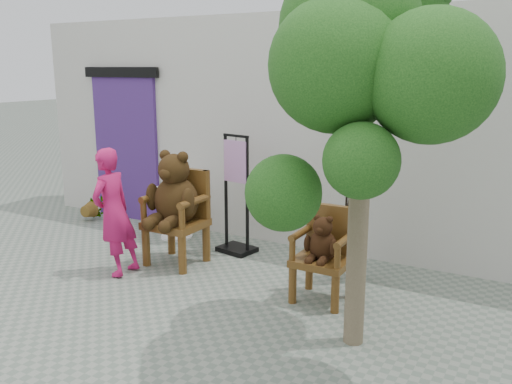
% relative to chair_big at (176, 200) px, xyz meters
% --- Properties ---
extents(ground_plane, '(60.00, 60.00, 0.00)m').
position_rel_chair_big_xyz_m(ground_plane, '(1.10, -1.33, -0.78)').
color(ground_plane, gray).
rests_on(ground_plane, ground).
extents(back_wall, '(9.00, 1.00, 3.00)m').
position_rel_chair_big_xyz_m(back_wall, '(1.10, 1.77, 0.72)').
color(back_wall, beige).
rests_on(back_wall, ground).
extents(doorway, '(1.40, 0.11, 2.33)m').
position_rel_chair_big_xyz_m(doorway, '(-1.90, 1.25, 0.38)').
color(doorway, '#44246D').
rests_on(doorway, ground).
extents(chair_big, '(0.66, 0.73, 1.38)m').
position_rel_chair_big_xyz_m(chair_big, '(0.00, 0.00, 0.00)').
color(chair_big, '#4C2E10').
rests_on(chair_big, ground).
extents(chair_small, '(0.55, 0.50, 0.96)m').
position_rel_chair_big_xyz_m(chair_small, '(1.94, -0.11, -0.22)').
color(chair_small, '#4C2E10').
rests_on(chair_small, ground).
extents(person, '(0.36, 0.54, 1.44)m').
position_rel_chair_big_xyz_m(person, '(-0.41, -0.60, -0.06)').
color(person, '#B91658').
rests_on(person, ground).
extents(cafe_table, '(0.60, 0.60, 0.70)m').
position_rel_chair_big_xyz_m(cafe_table, '(-0.63, 0.80, -0.34)').
color(cafe_table, white).
rests_on(cafe_table, ground).
extents(display_stand, '(0.51, 0.43, 1.51)m').
position_rel_chair_big_xyz_m(display_stand, '(0.41, 0.70, -0.20)').
color(display_stand, black).
rests_on(display_stand, ground).
extents(stool_bucket, '(0.32, 0.32, 1.45)m').
position_rel_chair_big_xyz_m(stool_bucket, '(1.99, 0.53, -0.14)').
color(stool_bucket, white).
rests_on(stool_bucket, ground).
extents(tree, '(1.85, 1.84, 3.53)m').
position_rel_chair_big_xyz_m(tree, '(2.50, -0.75, 1.72)').
color(tree, brown).
rests_on(tree, ground).
extents(potted_plant, '(0.42, 0.37, 0.42)m').
position_rel_chair_big_xyz_m(potted_plant, '(-2.30, 0.90, -0.57)').
color(potted_plant, '#133B10').
rests_on(potted_plant, ground).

